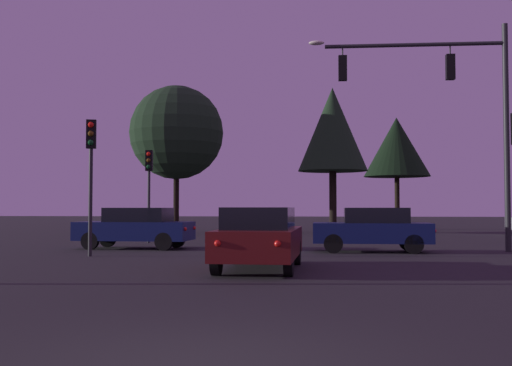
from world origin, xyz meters
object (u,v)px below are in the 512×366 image
(tree_center_horizon, at_px, (397,147))
(tree_left_far, at_px, (177,133))
(car_nearside_lane, at_px, (260,237))
(tree_behind_sign, at_px, (333,130))
(traffic_light_corner_right, at_px, (91,159))
(traffic_light_median, at_px, (149,177))
(car_crossing_left, at_px, (373,229))
(traffic_signal_mast_arm, at_px, (451,97))
(car_crossing_right, at_px, (136,227))

(tree_center_horizon, bearing_deg, tree_left_far, -150.70)
(car_nearside_lane, bearing_deg, tree_behind_sign, 85.61)
(traffic_light_corner_right, distance_m, traffic_light_median, 7.53)
(traffic_light_corner_right, xyz_separation_m, tree_behind_sign, (7.56, 19.94, 3.35))
(tree_behind_sign, xyz_separation_m, tree_center_horizon, (4.55, 6.32, -0.52))
(car_nearside_lane, distance_m, car_crossing_left, 7.26)
(car_nearside_lane, bearing_deg, traffic_signal_mast_arm, 50.52)
(traffic_light_corner_right, distance_m, tree_behind_sign, 21.59)
(traffic_light_corner_right, height_order, car_crossing_right, traffic_light_corner_right)
(tree_behind_sign, height_order, tree_center_horizon, tree_behind_sign)
(traffic_light_corner_right, relative_size, traffic_light_median, 1.06)
(traffic_light_corner_right, relative_size, car_crossing_right, 0.99)
(traffic_signal_mast_arm, relative_size, traffic_light_median, 1.98)
(car_crossing_left, bearing_deg, car_crossing_right, 175.55)
(traffic_signal_mast_arm, distance_m, tree_center_horizon, 22.55)
(traffic_light_median, xyz_separation_m, tree_behind_sign, (7.98, 12.42, 3.52))
(car_crossing_left, distance_m, tree_center_horizon, 23.98)
(tree_center_horizon, bearing_deg, tree_behind_sign, -125.77)
(traffic_light_corner_right, distance_m, tree_center_horizon, 29.06)
(traffic_signal_mast_arm, relative_size, car_crossing_left, 1.96)
(traffic_light_corner_right, distance_m, car_crossing_left, 9.67)
(car_nearside_lane, relative_size, tree_center_horizon, 0.56)
(car_crossing_left, bearing_deg, tree_behind_sign, 94.54)
(traffic_light_corner_right, relative_size, tree_center_horizon, 0.53)
(car_nearside_lane, bearing_deg, car_crossing_right, 127.35)
(traffic_signal_mast_arm, xyz_separation_m, tree_center_horizon, (0.40, 22.54, 0.44))
(car_nearside_lane, distance_m, tree_center_horizon, 30.85)
(tree_behind_sign, bearing_deg, tree_left_far, -170.52)
(car_crossing_right, xyz_separation_m, tree_center_horizon, (11.86, 22.55, 5.08))
(traffic_signal_mast_arm, xyz_separation_m, tree_behind_sign, (-4.15, 16.22, 0.96))
(traffic_light_corner_right, bearing_deg, tree_center_horizon, 65.23)
(traffic_signal_mast_arm, relative_size, car_crossing_right, 1.85)
(car_nearside_lane, distance_m, tree_behind_sign, 24.17)
(traffic_signal_mast_arm, distance_m, traffic_light_corner_right, 12.52)
(traffic_light_median, bearing_deg, car_crossing_right, -80.03)
(traffic_light_median, distance_m, tree_center_horizon, 22.74)
(traffic_signal_mast_arm, relative_size, tree_center_horizon, 1.00)
(traffic_light_median, relative_size, car_crossing_left, 0.99)
(traffic_signal_mast_arm, relative_size, tree_behind_sign, 0.88)
(tree_center_horizon, bearing_deg, car_nearside_lane, -102.05)
(car_nearside_lane, relative_size, tree_left_far, 0.49)
(car_crossing_right, height_order, tree_behind_sign, tree_behind_sign)
(car_crossing_right, height_order, tree_center_horizon, tree_center_horizon)
(car_crossing_left, distance_m, car_crossing_right, 8.67)
(traffic_signal_mast_arm, height_order, traffic_light_median, traffic_signal_mast_arm)
(car_crossing_right, relative_size, tree_left_far, 0.48)
(tree_left_far, bearing_deg, tree_center_horizon, 29.30)
(car_crossing_left, distance_m, tree_left_far, 19.54)
(traffic_light_median, relative_size, car_crossing_right, 0.94)
(car_crossing_left, bearing_deg, car_nearside_lane, -115.66)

